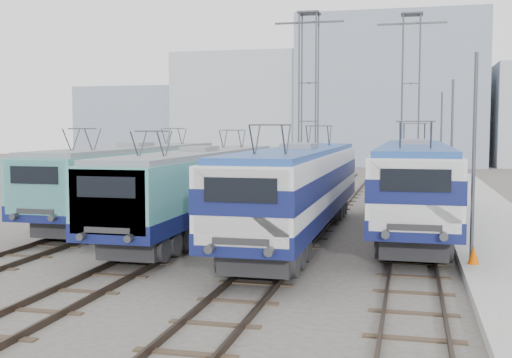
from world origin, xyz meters
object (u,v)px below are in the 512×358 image
object	(u,v)px
locomotive_far_left	(134,175)
catenary_tower_west	(309,96)
mast_mid	(451,149)
locomotive_center_left	(198,184)
mast_rear	(441,143)
mast_front	(474,161)
safety_cone	(474,255)
catenary_tower_east	(410,96)
locomotive_far_right	(414,177)
locomotive_center_right	(299,184)

from	to	relation	value
locomotive_far_left	catenary_tower_west	distance (m)	14.87
locomotive_far_left	mast_mid	size ratio (longest dim) A/B	2.54
locomotive_center_left	mast_rear	xyz separation A→B (m)	(10.85, 19.90, 1.32)
locomotive_far_left	mast_mid	world-z (taller)	mast_mid
mast_front	safety_cone	xyz separation A→B (m)	(-0.02, -1.04, -2.90)
locomotive_far_left	locomotive_center_left	bearing A→B (deg)	-37.12
locomotive_far_left	mast_front	size ratio (longest dim) A/B	2.54
catenary_tower_east	mast_mid	distance (m)	10.69
locomotive_far_left	mast_mid	distance (m)	16.04
catenary_tower_west	safety_cone	distance (m)	23.51
locomotive_center_left	catenary_tower_west	world-z (taller)	catenary_tower_west
locomotive_far_left	mast_rear	world-z (taller)	mast_rear
locomotive_far_right	catenary_tower_east	xyz separation A→B (m)	(-0.25, 15.12, 4.24)
catenary_tower_east	mast_front	size ratio (longest dim) A/B	1.71
locomotive_far_right	locomotive_center_left	bearing A→B (deg)	-162.83
locomotive_far_left	locomotive_center_right	world-z (taller)	locomotive_center_right
catenary_tower_west	locomotive_center_left	bearing A→B (deg)	-98.06
mast_mid	safety_cone	distance (m)	13.36
locomotive_far_left	catenary_tower_west	size ratio (longest dim) A/B	1.48
locomotive_far_left	locomotive_center_right	distance (m)	9.93
locomotive_center_right	safety_cone	size ratio (longest dim) A/B	30.72
mast_rear	catenary_tower_west	bearing A→B (deg)	-155.06
locomotive_center_left	safety_cone	distance (m)	12.09
locomotive_center_right	catenary_tower_west	bearing A→B (deg)	97.68
locomotive_center_left	catenary_tower_west	bearing A→B (deg)	81.94
locomotive_center_right	catenary_tower_west	size ratio (longest dim) A/B	1.53
locomotive_far_right	catenary_tower_west	distance (m)	15.35
mast_mid	catenary_tower_east	bearing A→B (deg)	101.86
safety_cone	catenary_tower_west	bearing A→B (deg)	112.18
locomotive_center_right	safety_cone	xyz separation A→B (m)	(6.33, -4.35, -1.74)
locomotive_far_left	mast_rear	size ratio (longest dim) A/B	2.54
locomotive_center_left	safety_cone	bearing A→B (deg)	-25.39
locomotive_center_left	locomotive_center_right	size ratio (longest dim) A/B	0.95
mast_front	mast_rear	size ratio (longest dim) A/B	1.00
mast_mid	mast_rear	distance (m)	12.00
locomotive_far_left	locomotive_far_right	xyz separation A→B (m)	(13.50, -0.63, 0.18)
locomotive_center_right	mast_mid	bearing A→B (deg)	53.83
locomotive_center_left	locomotive_center_right	world-z (taller)	locomotive_center_right
locomotive_center_right	mast_front	xyz separation A→B (m)	(6.35, -3.31, 1.16)
locomotive_far_left	locomotive_center_right	size ratio (longest dim) A/B	0.97
locomotive_center_left	locomotive_center_right	distance (m)	4.57
mast_mid	mast_front	bearing A→B (deg)	-90.00
locomotive_far_left	mast_front	xyz separation A→B (m)	(15.35, -7.51, 1.28)
locomotive_far_left	mast_front	distance (m)	17.14
locomotive_center_left	safety_cone	size ratio (longest dim) A/B	29.24
locomotive_center_left	locomotive_far_left	bearing A→B (deg)	142.88
locomotive_center_left	mast_rear	world-z (taller)	mast_rear
locomotive_center_left	catenary_tower_west	distance (m)	16.66
locomotive_far_right	locomotive_far_left	bearing A→B (deg)	177.35
mast_rear	locomotive_center_right	bearing A→B (deg)	-107.06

